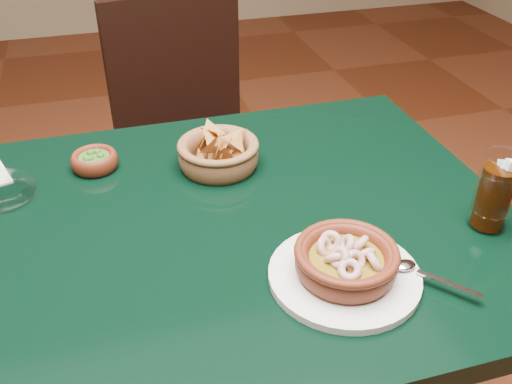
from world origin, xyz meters
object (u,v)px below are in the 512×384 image
object	(u,v)px
dining_table	(179,271)
shrimp_plate	(346,264)
dining_chair	(194,145)
cola_drink	(495,192)
chip_basket	(218,154)

from	to	relation	value
dining_table	shrimp_plate	xyz separation A→B (m)	(0.23, -0.20, 0.13)
dining_table	shrimp_plate	bearing A→B (deg)	-41.29
dining_table	dining_chair	xyz separation A→B (m)	(0.16, 0.71, -0.14)
cola_drink	chip_basket	bearing A→B (deg)	141.12
shrimp_plate	chip_basket	xyz separation A→B (m)	(-0.11, 0.38, 0.00)
chip_basket	cola_drink	world-z (taller)	cola_drink
dining_chair	cola_drink	xyz separation A→B (m)	(0.36, -0.85, 0.31)
dining_table	cola_drink	world-z (taller)	cola_drink
dining_table	chip_basket	xyz separation A→B (m)	(0.12, 0.18, 0.13)
cola_drink	dining_table	bearing A→B (deg)	164.45
cola_drink	shrimp_plate	bearing A→B (deg)	-168.93
shrimp_plate	chip_basket	bearing A→B (deg)	106.11
dining_chair	cola_drink	world-z (taller)	dining_chair
chip_basket	cola_drink	xyz separation A→B (m)	(0.40, -0.32, 0.04)
dining_table	cola_drink	distance (m)	0.56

